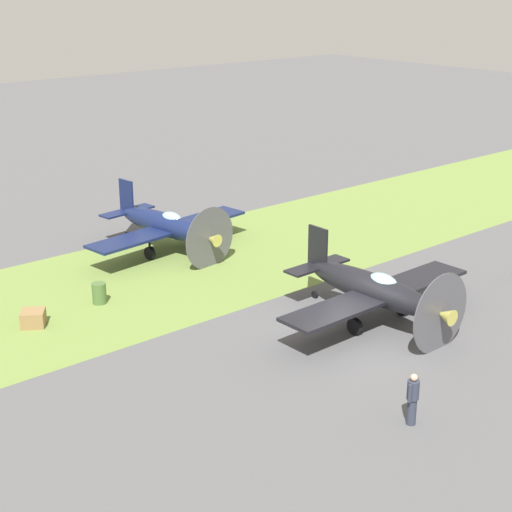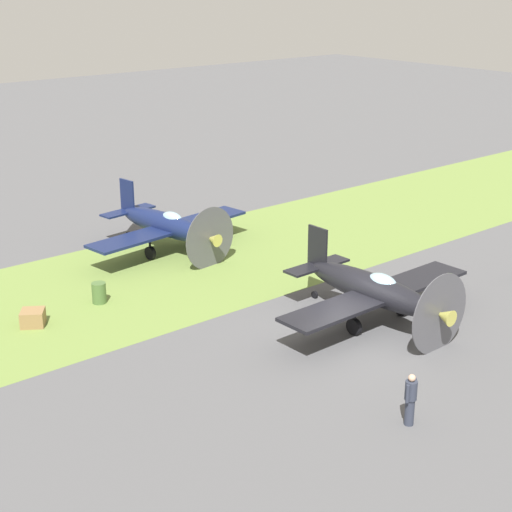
# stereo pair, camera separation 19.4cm
# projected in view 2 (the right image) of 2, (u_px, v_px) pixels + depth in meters

# --- Properties ---
(ground_plane) EXTENTS (160.00, 160.00, 0.00)m
(ground_plane) POSITION_uv_depth(u_px,v_px,m) (342.00, 339.00, 30.59)
(ground_plane) COLOR #515154
(grass_verge) EXTENTS (120.00, 11.00, 0.01)m
(grass_verge) POSITION_uv_depth(u_px,v_px,m) (189.00, 267.00, 37.96)
(grass_verge) COLOR olive
(grass_verge) RESTS_ON ground
(airplane_lead) EXTENTS (9.40, 7.47, 3.37)m
(airplane_lead) POSITION_uv_depth(u_px,v_px,m) (374.00, 289.00, 31.58)
(airplane_lead) COLOR black
(airplane_lead) RESTS_ON ground
(airplane_wingman) EXTENTS (9.27, 7.35, 3.28)m
(airplane_wingman) POSITION_uv_depth(u_px,v_px,m) (167.00, 225.00, 39.75)
(airplane_wingman) COLOR #141E47
(airplane_wingman) RESTS_ON ground
(ground_crew_mechanic) EXTENTS (0.61, 0.38, 1.73)m
(ground_crew_mechanic) POSITION_uv_depth(u_px,v_px,m) (410.00, 398.00, 24.49)
(ground_crew_mechanic) COLOR #2D3342
(ground_crew_mechanic) RESTS_ON ground
(fuel_drum) EXTENTS (0.60, 0.60, 0.90)m
(fuel_drum) POSITION_uv_depth(u_px,v_px,m) (99.00, 293.00, 33.76)
(fuel_drum) COLOR #476633
(fuel_drum) RESTS_ON ground
(supply_crate) EXTENTS (1.25, 1.25, 0.64)m
(supply_crate) POSITION_uv_depth(u_px,v_px,m) (33.00, 318.00, 31.65)
(supply_crate) COLOR olive
(supply_crate) RESTS_ON ground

